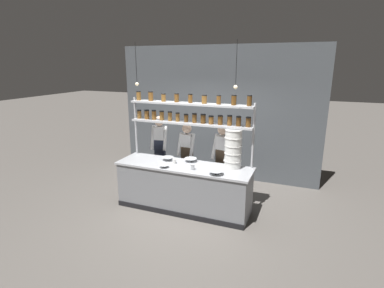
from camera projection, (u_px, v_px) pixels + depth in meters
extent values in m
plane|color=#5B5651|center=(184.00, 208.00, 6.02)|extent=(40.00, 40.00, 0.00)
cube|color=#4C5156|center=(216.00, 113.00, 7.42)|extent=(5.06, 0.12, 3.24)
cube|color=gray|center=(184.00, 188.00, 5.90)|extent=(2.60, 0.72, 0.88)
cube|color=#ADAFB5|center=(184.00, 166.00, 5.78)|extent=(2.66, 0.76, 0.04)
cube|color=black|center=(176.00, 214.00, 5.68)|extent=(2.60, 0.03, 0.10)
cylinder|color=#ADAFB5|center=(137.00, 147.00, 6.48)|extent=(0.04, 0.04, 2.14)
cylinder|color=#ADAFB5|center=(252.00, 160.00, 5.58)|extent=(0.04, 0.04, 2.14)
cube|color=#ADAFB5|center=(190.00, 123.00, 5.87)|extent=(2.50, 0.28, 0.04)
cylinder|color=brown|center=(139.00, 115.00, 6.26)|extent=(0.09, 0.09, 0.16)
cylinder|color=black|center=(139.00, 110.00, 6.23)|extent=(0.09, 0.09, 0.02)
cylinder|color=brown|center=(147.00, 115.00, 6.19)|extent=(0.10, 0.10, 0.17)
cylinder|color=black|center=(147.00, 110.00, 6.16)|extent=(0.10, 0.10, 0.02)
cylinder|color=brown|center=(154.00, 115.00, 6.13)|extent=(0.09, 0.09, 0.17)
cylinder|color=black|center=(154.00, 111.00, 6.10)|extent=(0.09, 0.09, 0.02)
cylinder|color=brown|center=(162.00, 116.00, 6.07)|extent=(0.09, 0.09, 0.17)
cylinder|color=black|center=(162.00, 111.00, 6.04)|extent=(0.09, 0.09, 0.02)
cylinder|color=brown|center=(170.00, 117.00, 6.00)|extent=(0.08, 0.08, 0.17)
cylinder|color=black|center=(170.00, 112.00, 5.97)|extent=(0.08, 0.08, 0.02)
cylinder|color=brown|center=(178.00, 118.00, 5.94)|extent=(0.08, 0.08, 0.16)
cylinder|color=black|center=(178.00, 113.00, 5.92)|extent=(0.08, 0.08, 0.02)
cylinder|color=#513314|center=(186.00, 119.00, 5.88)|extent=(0.09, 0.09, 0.14)
cylinder|color=black|center=(186.00, 114.00, 5.85)|extent=(0.09, 0.09, 0.02)
cylinder|color=brown|center=(194.00, 119.00, 5.81)|extent=(0.09, 0.09, 0.17)
cylinder|color=black|center=(194.00, 114.00, 5.78)|extent=(0.09, 0.09, 0.02)
cylinder|color=#513314|center=(203.00, 119.00, 5.74)|extent=(0.10, 0.10, 0.16)
cylinder|color=black|center=(203.00, 114.00, 5.72)|extent=(0.10, 0.10, 0.02)
cylinder|color=brown|center=(211.00, 120.00, 5.69)|extent=(0.10, 0.10, 0.14)
cylinder|color=black|center=(211.00, 116.00, 5.67)|extent=(0.10, 0.10, 0.02)
cylinder|color=brown|center=(220.00, 121.00, 5.62)|extent=(0.09, 0.09, 0.16)
cylinder|color=black|center=(220.00, 116.00, 5.60)|extent=(0.10, 0.10, 0.02)
cylinder|color=brown|center=(230.00, 121.00, 5.55)|extent=(0.09, 0.09, 0.17)
cylinder|color=black|center=(230.00, 116.00, 5.53)|extent=(0.09, 0.09, 0.02)
cylinder|color=#513314|center=(239.00, 122.00, 5.49)|extent=(0.09, 0.09, 0.17)
cylinder|color=black|center=(239.00, 117.00, 5.47)|extent=(0.09, 0.09, 0.02)
cylinder|color=brown|center=(248.00, 122.00, 5.43)|extent=(0.09, 0.09, 0.16)
cylinder|color=black|center=(249.00, 117.00, 5.41)|extent=(0.10, 0.10, 0.02)
cube|color=#ADAFB5|center=(190.00, 104.00, 5.77)|extent=(2.50, 0.28, 0.04)
cylinder|color=brown|center=(139.00, 96.00, 6.15)|extent=(0.09, 0.09, 0.17)
cylinder|color=black|center=(138.00, 92.00, 6.13)|extent=(0.09, 0.09, 0.02)
cylinder|color=brown|center=(151.00, 97.00, 6.05)|extent=(0.10, 0.10, 0.17)
cylinder|color=black|center=(151.00, 92.00, 6.03)|extent=(0.10, 0.10, 0.02)
cylinder|color=brown|center=(164.00, 98.00, 5.95)|extent=(0.09, 0.09, 0.14)
cylinder|color=black|center=(163.00, 94.00, 5.93)|extent=(0.09, 0.09, 0.02)
cylinder|color=brown|center=(177.00, 98.00, 5.84)|extent=(0.09, 0.09, 0.16)
cylinder|color=black|center=(177.00, 94.00, 5.82)|extent=(0.09, 0.09, 0.02)
cylinder|color=brown|center=(190.00, 99.00, 5.74)|extent=(0.08, 0.08, 0.16)
cylinder|color=black|center=(190.00, 94.00, 5.72)|extent=(0.08, 0.08, 0.02)
cylinder|color=brown|center=(204.00, 100.00, 5.64)|extent=(0.10, 0.10, 0.15)
cylinder|color=black|center=(204.00, 95.00, 5.62)|extent=(0.10, 0.10, 0.02)
cylinder|color=brown|center=(219.00, 100.00, 5.54)|extent=(0.08, 0.08, 0.15)
cylinder|color=black|center=(219.00, 95.00, 5.51)|extent=(0.08, 0.08, 0.02)
cylinder|color=#513314|center=(234.00, 100.00, 5.43)|extent=(0.09, 0.09, 0.17)
cylinder|color=black|center=(234.00, 95.00, 5.41)|extent=(0.10, 0.10, 0.02)
cylinder|color=#513314|center=(249.00, 101.00, 5.33)|extent=(0.09, 0.09, 0.18)
cylinder|color=black|center=(250.00, 96.00, 5.30)|extent=(0.09, 0.09, 0.02)
cylinder|color=black|center=(157.00, 171.00, 6.91)|extent=(0.11, 0.11, 0.82)
cylinder|color=black|center=(164.00, 172.00, 6.88)|extent=(0.11, 0.11, 0.82)
cube|color=#232838|center=(160.00, 147.00, 6.74)|extent=(0.25, 0.21, 0.35)
cube|color=white|center=(160.00, 133.00, 6.66)|extent=(0.25, 0.22, 0.29)
sphere|color=beige|center=(159.00, 121.00, 6.59)|extent=(0.22, 0.22, 0.22)
cylinder|color=white|center=(153.00, 138.00, 6.65)|extent=(0.12, 0.26, 0.54)
cylinder|color=white|center=(165.00, 138.00, 6.60)|extent=(0.12, 0.26, 0.54)
cylinder|color=black|center=(184.00, 177.00, 6.65)|extent=(0.11, 0.11, 0.76)
cylinder|color=black|center=(190.00, 178.00, 6.59)|extent=(0.11, 0.11, 0.76)
cube|color=#473828|center=(187.00, 154.00, 6.47)|extent=(0.22, 0.17, 0.33)
cube|color=white|center=(187.00, 140.00, 6.40)|extent=(0.22, 0.18, 0.27)
sphere|color=beige|center=(187.00, 129.00, 6.33)|extent=(0.20, 0.20, 0.20)
cylinder|color=white|center=(180.00, 144.00, 6.42)|extent=(0.07, 0.24, 0.50)
cylinder|color=white|center=(192.00, 146.00, 6.31)|extent=(0.07, 0.24, 0.50)
cylinder|color=black|center=(218.00, 182.00, 6.33)|extent=(0.11, 0.11, 0.79)
cylinder|color=black|center=(225.00, 183.00, 6.24)|extent=(0.11, 0.11, 0.79)
cube|color=#473828|center=(222.00, 157.00, 6.14)|extent=(0.25, 0.21, 0.34)
cube|color=white|center=(222.00, 142.00, 6.05)|extent=(0.25, 0.22, 0.28)
sphere|color=beige|center=(223.00, 130.00, 5.98)|extent=(0.21, 0.21, 0.21)
cylinder|color=white|center=(215.00, 147.00, 6.11)|extent=(0.11, 0.25, 0.52)
cylinder|color=white|center=(227.00, 149.00, 5.95)|extent=(0.11, 0.25, 0.52)
cylinder|color=white|center=(233.00, 164.00, 5.62)|extent=(0.31, 0.31, 0.13)
cylinder|color=silver|center=(233.00, 160.00, 5.60)|extent=(0.33, 0.33, 0.01)
cylinder|color=white|center=(233.00, 157.00, 5.58)|extent=(0.31, 0.31, 0.13)
cylinder|color=silver|center=(233.00, 153.00, 5.56)|extent=(0.33, 0.33, 0.01)
cylinder|color=white|center=(233.00, 149.00, 5.54)|extent=(0.31, 0.31, 0.13)
cylinder|color=silver|center=(233.00, 145.00, 5.52)|extent=(0.33, 0.33, 0.01)
cylinder|color=white|center=(233.00, 142.00, 5.50)|extent=(0.31, 0.31, 0.13)
cylinder|color=silver|center=(234.00, 138.00, 5.48)|extent=(0.33, 0.33, 0.01)
cylinder|color=white|center=(234.00, 134.00, 5.46)|extent=(0.31, 0.31, 0.13)
cylinder|color=silver|center=(234.00, 130.00, 5.44)|extent=(0.33, 0.33, 0.01)
cylinder|color=silver|center=(191.00, 161.00, 5.97)|extent=(0.11, 0.11, 0.01)
cone|color=silver|center=(191.00, 160.00, 5.97)|extent=(0.25, 0.25, 0.07)
cylinder|color=#B2B7BC|center=(216.00, 174.00, 5.28)|extent=(0.12, 0.12, 0.01)
cone|color=#B2B7BC|center=(216.00, 173.00, 5.28)|extent=(0.26, 0.26, 0.07)
cylinder|color=#B2B7BC|center=(164.00, 167.00, 5.64)|extent=(0.08, 0.08, 0.01)
cone|color=#B2B7BC|center=(164.00, 166.00, 5.63)|extent=(0.18, 0.18, 0.05)
cylinder|color=#B2B7BC|center=(168.00, 160.00, 6.06)|extent=(0.11, 0.11, 0.01)
cone|color=#B2B7BC|center=(168.00, 159.00, 6.05)|extent=(0.24, 0.24, 0.07)
cylinder|color=silver|center=(174.00, 161.00, 5.85)|extent=(0.07, 0.07, 0.09)
cylinder|color=#B2B7BC|center=(192.00, 167.00, 5.51)|extent=(0.07, 0.07, 0.11)
cylinder|color=black|center=(136.00, 64.00, 5.62)|extent=(0.01, 0.01, 0.76)
sphere|color=#F9E5B2|center=(137.00, 84.00, 5.72)|extent=(0.07, 0.07, 0.07)
cylinder|color=black|center=(236.00, 64.00, 4.93)|extent=(0.01, 0.01, 0.76)
sphere|color=#F9E5B2|center=(236.00, 87.00, 5.03)|extent=(0.07, 0.07, 0.07)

